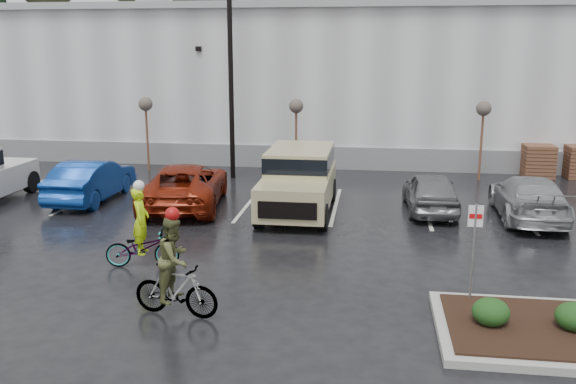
# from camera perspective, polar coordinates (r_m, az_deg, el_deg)

# --- Properties ---
(ground) EXTENTS (120.00, 120.00, 0.00)m
(ground) POSITION_cam_1_polar(r_m,az_deg,el_deg) (13.29, 0.05, -10.00)
(ground) COLOR black
(ground) RESTS_ON ground
(warehouse) EXTENTS (60.50, 15.50, 7.20)m
(warehouse) POSITION_cam_1_polar(r_m,az_deg,el_deg) (34.15, 5.26, 10.64)
(warehouse) COLOR #B3B4B8
(warehouse) RESTS_ON ground
(wooded_ridge) EXTENTS (80.00, 25.00, 6.00)m
(wooded_ridge) POSITION_cam_1_polar(r_m,az_deg,el_deg) (57.15, 6.44, 11.07)
(wooded_ridge) COLOR #273C19
(wooded_ridge) RESTS_ON ground
(lamppost) EXTENTS (0.50, 1.00, 9.22)m
(lamppost) POSITION_cam_1_polar(r_m,az_deg,el_deg) (24.74, -5.45, 14.31)
(lamppost) COLOR black
(lamppost) RESTS_ON ground
(sapling_west) EXTENTS (0.60, 0.60, 3.20)m
(sapling_west) POSITION_cam_1_polar(r_m,az_deg,el_deg) (27.00, -13.17, 7.66)
(sapling_west) COLOR #4E2F1F
(sapling_west) RESTS_ON ground
(sapling_mid) EXTENTS (0.60, 0.60, 3.20)m
(sapling_mid) POSITION_cam_1_polar(r_m,az_deg,el_deg) (25.41, 0.77, 7.66)
(sapling_mid) COLOR #4E2F1F
(sapling_mid) RESTS_ON ground
(sapling_east) EXTENTS (0.60, 0.60, 3.20)m
(sapling_east) POSITION_cam_1_polar(r_m,az_deg,el_deg) (25.57, 17.82, 7.07)
(sapling_east) COLOR #4E2F1F
(sapling_east) RESTS_ON ground
(pallet_stack_a) EXTENTS (1.20, 1.20, 1.35)m
(pallet_stack_a) POSITION_cam_1_polar(r_m,az_deg,el_deg) (27.34, 22.34, 2.72)
(pallet_stack_a) COLOR #4E2F1F
(pallet_stack_a) RESTS_ON ground
(shrub_a) EXTENTS (0.70, 0.70, 0.52)m
(shrub_a) POSITION_cam_1_polar(r_m,az_deg,el_deg) (12.32, 18.45, -10.60)
(shrub_a) COLOR #1B3813
(shrub_a) RESTS_ON curb_island
(shrub_b) EXTENTS (0.70, 0.70, 0.52)m
(shrub_b) POSITION_cam_1_polar(r_m,az_deg,el_deg) (12.69, 25.23, -10.51)
(shrub_b) COLOR #1B3813
(shrub_b) RESTS_ON curb_island
(fire_lane_sign) EXTENTS (0.30, 0.05, 2.20)m
(fire_lane_sign) POSITION_cam_1_polar(r_m,az_deg,el_deg) (13.05, 16.99, -4.47)
(fire_lane_sign) COLOR gray
(fire_lane_sign) RESTS_ON ground
(car_blue) EXTENTS (1.54, 4.41, 1.45)m
(car_blue) POSITION_cam_1_polar(r_m,az_deg,el_deg) (22.47, -17.91, 1.08)
(car_blue) COLOR navy
(car_blue) RESTS_ON ground
(car_red) EXTENTS (3.11, 5.56, 1.47)m
(car_red) POSITION_cam_1_polar(r_m,az_deg,el_deg) (20.86, -9.60, 0.65)
(car_red) COLOR maroon
(car_red) RESTS_ON ground
(suv_tan) EXTENTS (2.20, 5.10, 2.06)m
(suv_tan) POSITION_cam_1_polar(r_m,az_deg,el_deg) (19.67, 0.96, 0.94)
(suv_tan) COLOR tan
(suv_tan) RESTS_ON ground
(car_grey) EXTENTS (1.72, 3.95, 1.32)m
(car_grey) POSITION_cam_1_polar(r_m,az_deg,el_deg) (20.47, 13.19, 0.03)
(car_grey) COLOR slate
(car_grey) RESTS_ON ground
(car_far_silver) EXTENTS (2.05, 4.75, 1.36)m
(car_far_silver) POSITION_cam_1_polar(r_m,az_deg,el_deg) (20.54, 21.59, -0.47)
(car_far_silver) COLOR #A0A3A7
(car_far_silver) RESTS_ON ground
(cyclist_hivis) EXTENTS (1.88, 0.94, 2.18)m
(cyclist_hivis) POSITION_cam_1_polar(r_m,az_deg,el_deg) (15.36, -13.51, -4.39)
(cyclist_hivis) COLOR #3F3F44
(cyclist_hivis) RESTS_ON ground
(cyclist_olive) EXTENTS (1.80, 0.89, 2.26)m
(cyclist_olive) POSITION_cam_1_polar(r_m,az_deg,el_deg) (12.44, -10.51, -7.80)
(cyclist_olive) COLOR #3F3F44
(cyclist_olive) RESTS_ON ground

